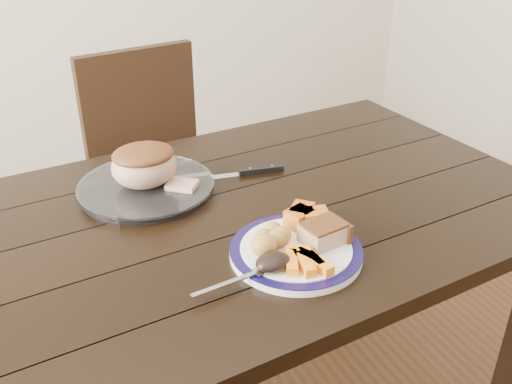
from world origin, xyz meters
name	(u,v)px	position (x,y,z in m)	size (l,w,h in m)	color
dining_table	(222,248)	(0.00, 0.00, 0.66)	(1.67, 1.03, 0.75)	black
chair_far	(158,169)	(0.05, 0.74, 0.52)	(0.48, 0.49, 0.93)	black
dinner_plate	(296,252)	(0.08, -0.22, 0.76)	(0.27, 0.27, 0.02)	white
plate_rim	(296,249)	(0.08, -0.22, 0.77)	(0.27, 0.27, 0.02)	#0F0A36
serving_platter	(147,188)	(-0.13, 0.18, 0.76)	(0.33, 0.33, 0.02)	white
pork_slice	(323,234)	(0.14, -0.22, 0.79)	(0.09, 0.07, 0.04)	tan
roasted_potatoes	(271,239)	(0.03, -0.19, 0.79)	(0.10, 0.09, 0.05)	gold
carrot_batons	(306,261)	(0.07, -0.28, 0.78)	(0.09, 0.11, 0.02)	orange
pumpkin_wedges	(305,217)	(0.14, -0.15, 0.79)	(0.10, 0.09, 0.04)	orange
dark_mushroom	(273,262)	(0.00, -0.26, 0.79)	(0.07, 0.05, 0.03)	black
fork	(241,279)	(-0.07, -0.27, 0.77)	(0.18, 0.04, 0.00)	silver
roast_joint	(144,166)	(-0.13, 0.18, 0.82)	(0.16, 0.14, 0.10)	tan
cut_slice	(182,186)	(-0.05, 0.13, 0.78)	(0.07, 0.06, 0.02)	tan
carving_knife	(247,172)	(0.14, 0.16, 0.76)	(0.32, 0.07, 0.01)	silver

